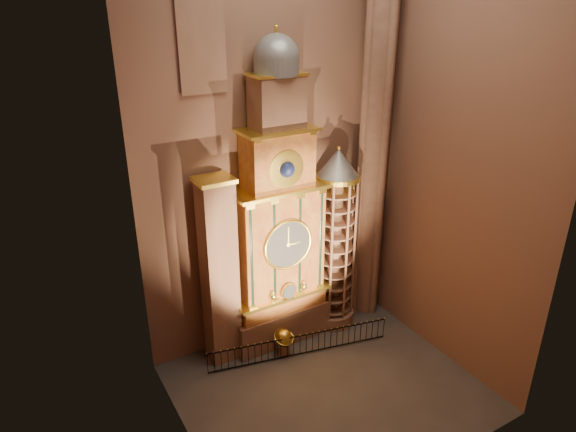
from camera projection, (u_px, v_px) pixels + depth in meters
floor at (328, 389)px, 25.52m from camera, size 14.00×14.00×0.00m
wall_back at (268, 146)px, 25.86m from camera, size 22.00×0.00×22.00m
wall_left at (172, 214)px, 17.88m from camera, size 0.00×22.00×22.00m
wall_right at (457, 155)px, 24.35m from camera, size 0.00×22.00×22.00m
astronomical_clock at (278, 231)px, 26.77m from camera, size 5.60×2.41×16.70m
portrait_tower at (219, 273)px, 25.83m from camera, size 1.80×1.60×10.20m
stair_turret at (335, 242)px, 28.75m from camera, size 2.50×2.50×10.80m
gothic_pier at (375, 135)px, 27.89m from camera, size 2.04×2.04×22.00m
stained_glass_window at (201, 33)px, 22.11m from camera, size 2.20×0.14×5.20m
celestial_globe at (284, 340)px, 27.56m from camera, size 1.26×1.21×1.59m
iron_railing at (300, 345)px, 27.60m from camera, size 9.80×2.22×1.24m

